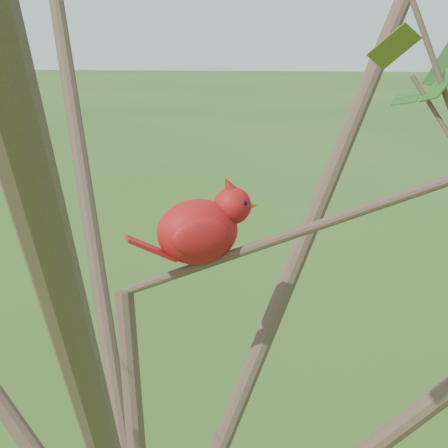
% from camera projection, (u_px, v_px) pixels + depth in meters
% --- Properties ---
extents(crabapple_tree, '(2.35, 2.05, 2.95)m').
position_uv_depth(crabapple_tree, '(147.00, 223.00, 1.11)').
color(crabapple_tree, '#3E2E21').
rests_on(crabapple_tree, ground).
extents(cardinal, '(0.24, 0.16, 0.17)m').
position_uv_depth(cardinal, '(202.00, 228.00, 1.23)').
color(cardinal, '#9E170D').
rests_on(cardinal, ground).
extents(distant_trees, '(40.53, 15.33, 2.90)m').
position_uv_depth(distant_trees, '(155.00, 60.00, 23.85)').
color(distant_trees, '#3E2E21').
rests_on(distant_trees, ground).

